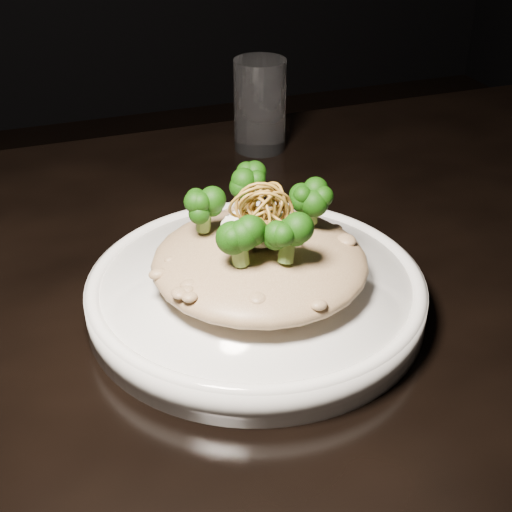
% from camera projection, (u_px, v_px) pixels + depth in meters
% --- Properties ---
extents(table, '(1.10, 0.80, 0.75)m').
position_uv_depth(table, '(292.00, 336.00, 0.74)').
color(table, black).
rests_on(table, ground).
extents(plate, '(0.30, 0.30, 0.03)m').
position_uv_depth(plate, '(256.00, 294.00, 0.63)').
color(plate, white).
rests_on(plate, table).
extents(risotto, '(0.19, 0.19, 0.04)m').
position_uv_depth(risotto, '(260.00, 262.00, 0.61)').
color(risotto, brown).
rests_on(risotto, plate).
extents(broccoli, '(0.15, 0.15, 0.05)m').
position_uv_depth(broccoli, '(257.00, 207.00, 0.59)').
color(broccoli, black).
rests_on(broccoli, risotto).
extents(cheese, '(0.07, 0.07, 0.02)m').
position_uv_depth(cheese, '(259.00, 226.00, 0.60)').
color(cheese, white).
rests_on(cheese, risotto).
extents(shallots, '(0.06, 0.06, 0.04)m').
position_uv_depth(shallots, '(262.00, 202.00, 0.58)').
color(shallots, brown).
rests_on(shallots, cheese).
extents(drinking_glass, '(0.08, 0.08, 0.12)m').
position_uv_depth(drinking_glass, '(260.00, 105.00, 0.92)').
color(drinking_glass, silver).
rests_on(drinking_glass, table).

